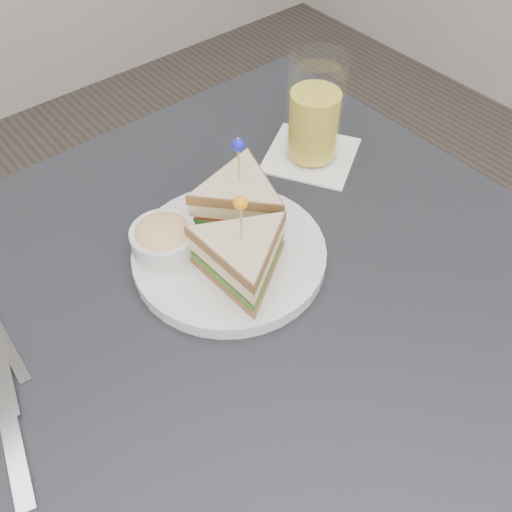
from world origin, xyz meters
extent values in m
plane|color=#3F3833|center=(0.00, 0.00, 0.00)|extent=(3.50, 3.50, 0.00)
cube|color=black|center=(0.00, 0.00, 0.73)|extent=(0.80, 0.80, 0.03)
cylinder|color=black|center=(0.35, 0.35, 0.36)|extent=(0.04, 0.04, 0.72)
cylinder|color=silver|center=(0.01, 0.06, 0.76)|extent=(0.26, 0.26, 0.01)
cylinder|color=silver|center=(0.01, 0.06, 0.77)|extent=(0.26, 0.26, 0.00)
cylinder|color=tan|center=(0.00, 0.02, 0.86)|extent=(0.00, 0.00, 0.08)
sphere|color=orange|center=(0.00, 0.02, 0.89)|extent=(0.02, 0.02, 0.02)
cylinder|color=tan|center=(0.06, 0.10, 0.86)|extent=(0.00, 0.00, 0.08)
sphere|color=#1717B1|center=(0.06, 0.10, 0.89)|extent=(0.02, 0.02, 0.02)
cylinder|color=silver|center=(-0.05, 0.11, 0.78)|extent=(0.09, 0.09, 0.04)
ellipsoid|color=#E0B772|center=(-0.05, 0.11, 0.80)|extent=(0.08, 0.08, 0.03)
cube|color=#B8BAC4|center=(-0.26, 0.12, 0.75)|extent=(0.02, 0.11, 0.00)
cube|color=silver|center=(-0.31, -0.01, 0.75)|extent=(0.04, 0.11, 0.01)
cube|color=white|center=(0.23, 0.15, 0.75)|extent=(0.18, 0.18, 0.00)
cylinder|color=gold|center=(0.23, 0.15, 0.81)|extent=(0.10, 0.10, 0.10)
cylinder|color=white|center=(0.23, 0.15, 0.83)|extent=(0.11, 0.11, 0.16)
cube|color=white|center=(0.24, 0.16, 0.85)|extent=(0.03, 0.03, 0.02)
cube|color=white|center=(0.23, 0.14, 0.85)|extent=(0.02, 0.02, 0.02)
camera|label=1|loc=(-0.27, -0.33, 1.30)|focal=40.00mm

